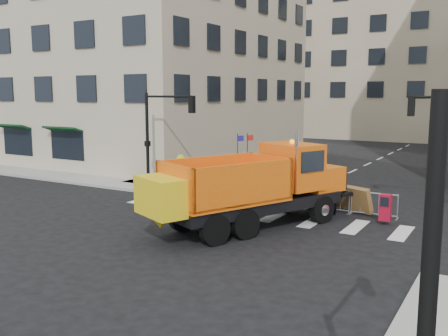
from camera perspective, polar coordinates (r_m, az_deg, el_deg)
The scene contains 12 objects.
ground at distance 17.93m, azimuth -3.74°, elevation -8.90°, with size 120.00×120.00×0.00m, color black.
sidewalk_back at distance 25.16m, azimuth 7.20°, elevation -3.68°, with size 64.00×5.00×0.15m, color gray.
building_left at distance 45.85m, azimuth -10.94°, elevation 17.95°, with size 24.00×22.00×26.00m, color #C4B596.
building_far at distance 67.17m, azimuth 22.67°, elevation 13.54°, with size 30.00×18.00×24.00m, color tan.
traffic_light_left at distance 28.04m, azimuth -8.74°, elevation 2.97°, with size 0.18×0.18×5.40m, color black.
crowd_barriers at distance 24.57m, azimuth 4.78°, elevation -2.81°, with size 12.60×0.60×1.10m, color #9EA0A5, non-canonical shape.
plow_truck at distance 19.86m, azimuth 3.03°, elevation -1.94°, with size 6.64×10.43×3.96m.
cop_a at distance 22.53m, azimuth 11.60°, elevation -2.94°, with size 0.70×0.46×1.91m, color black.
cop_b at distance 22.84m, azimuth 10.94°, elevation -2.96°, with size 0.85×0.67×1.76m, color black.
cop_c at distance 22.64m, azimuth 12.30°, elevation -2.84°, with size 1.15×0.48×1.96m, color black.
worker at distance 29.00m, azimuth -4.92°, elevation -0.15°, with size 1.11×0.64×1.72m, color #BFC417.
newspaper_box at distance 21.69m, azimuth 17.97°, elevation -4.31°, with size 0.45×0.40×1.10m, color maroon.
Camera 1 is at (9.64, -14.14, 5.36)m, focal length 40.00 mm.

